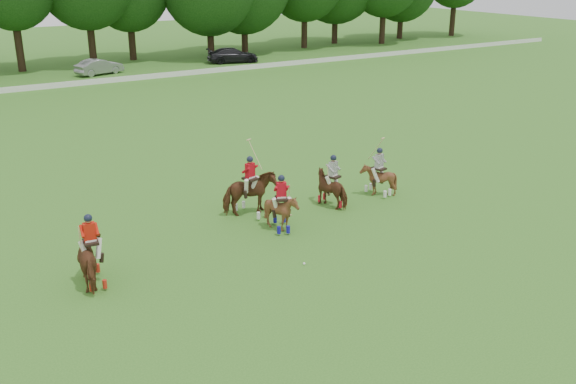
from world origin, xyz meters
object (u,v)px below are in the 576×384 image
polo_red_c (281,211)px  polo_stripe_a (333,188)px  car_mid (99,67)px  car_right (233,55)px  polo_red_b (251,194)px  polo_ball (304,264)px  polo_red_a (93,259)px  polo_stripe_b (378,179)px

polo_red_c → polo_stripe_a: 3.33m
car_mid → polo_stripe_a: size_ratio=1.93×
car_right → polo_red_b: 40.67m
polo_ball → polo_red_b: bearing=82.8°
car_mid → polo_red_b: bearing=156.4°
car_mid → car_right: (13.34, 0.00, 0.03)m
polo_stripe_a → car_right: bearing=69.0°
polo_red_b → car_mid: bearing=83.0°
polo_red_a → polo_ball: bearing=-20.6°
polo_red_c → polo_stripe_b: size_ratio=0.82×
polo_red_b → polo_stripe_a: polo_red_b is taller
polo_stripe_a → polo_red_b: bearing=166.4°
polo_red_a → polo_red_c: size_ratio=1.08×
car_right → polo_ball: bearing=170.3°
car_mid → polo_ball: bearing=156.4°
polo_red_a → polo_red_c: 7.32m
polo_red_a → polo_red_c: bearing=4.5°
car_right → polo_red_c: size_ratio=2.30×
polo_red_b → polo_red_c: bearing=-81.5°
car_right → polo_red_a: (-24.83, -39.06, 0.13)m
polo_stripe_a → polo_ball: (-4.06, -4.07, -0.74)m
car_mid → polo_red_a: 40.71m
polo_red_c → polo_stripe_a: (3.15, 1.09, 0.01)m
car_mid → car_right: 13.34m
polo_stripe_b → car_right: bearing=72.3°
car_right → polo_stripe_a: (-14.38, -37.39, 0.05)m
polo_stripe_b → polo_ball: 7.67m
polo_stripe_b → polo_ball: bearing=-148.0°
car_right → polo_red_a: size_ratio=2.13×
polo_red_c → polo_stripe_a: bearing=19.1°
polo_red_c → polo_stripe_b: bearing=10.9°
polo_red_b → polo_stripe_b: size_ratio=1.12×
car_right → polo_red_a: bearing=161.9°
polo_stripe_b → polo_red_b: bearing=171.7°
polo_red_b → car_right: bearing=64.0°
polo_ball → polo_red_c: bearing=73.1°
car_mid → polo_stripe_a: polo_stripe_a is taller
car_right → polo_ball: (-18.44, -41.46, -0.69)m
polo_red_a → polo_stripe_a: size_ratio=1.08×
polo_red_b → polo_ball: polo_red_b is taller
car_right → polo_stripe_a: size_ratio=2.30×
polo_red_b → polo_stripe_b: bearing=-8.3°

